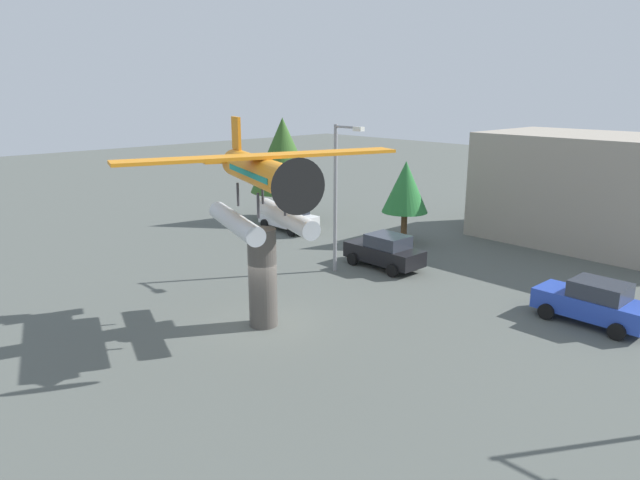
% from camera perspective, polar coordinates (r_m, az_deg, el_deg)
% --- Properties ---
extents(ground_plane, '(140.00, 140.00, 0.00)m').
position_cam_1_polar(ground_plane, '(22.99, -5.55, -8.29)').
color(ground_plane, '#515651').
extents(display_pedestal, '(1.10, 1.10, 3.86)m').
position_cam_1_polar(display_pedestal, '(22.31, -5.67, -3.73)').
color(display_pedestal, '#4C4742').
rests_on(display_pedestal, ground).
extents(floatplane_monument, '(7.20, 10.23, 4.00)m').
position_cam_1_polar(floatplane_monument, '(21.32, -5.80, 5.38)').
color(floatplane_monument, silver).
rests_on(floatplane_monument, display_pedestal).
extents(car_near_white, '(4.20, 2.02, 1.76)m').
position_cam_1_polar(car_near_white, '(37.55, -3.08, 2.27)').
color(car_near_white, white).
rests_on(car_near_white, ground).
extents(car_mid_black, '(4.20, 2.02, 1.76)m').
position_cam_1_polar(car_mid_black, '(29.85, 6.39, -1.08)').
color(car_mid_black, black).
rests_on(car_mid_black, ground).
extents(car_far_blue, '(4.20, 2.02, 1.76)m').
position_cam_1_polar(car_far_blue, '(25.06, 25.30, -5.56)').
color(car_far_blue, '#2847B7').
rests_on(car_far_blue, ground).
extents(streetlight_primary, '(1.84, 0.28, 7.30)m').
position_cam_1_polar(streetlight_primary, '(28.28, 1.82, 5.18)').
color(streetlight_primary, gray).
rests_on(streetlight_primary, ground).
extents(storefront_building, '(12.78, 7.74, 6.38)m').
position_cam_1_polar(storefront_building, '(37.69, 25.65, 4.46)').
color(storefront_building, '#9E9384').
rests_on(storefront_building, ground).
extents(tree_west, '(4.53, 4.53, 7.06)m').
position_cam_1_polar(tree_west, '(40.02, -3.67, 8.34)').
color(tree_west, brown).
rests_on(tree_west, ground).
extents(tree_east, '(2.70, 2.70, 4.89)m').
position_cam_1_polar(tree_east, '(34.24, 8.41, 5.16)').
color(tree_east, brown).
rests_on(tree_east, ground).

